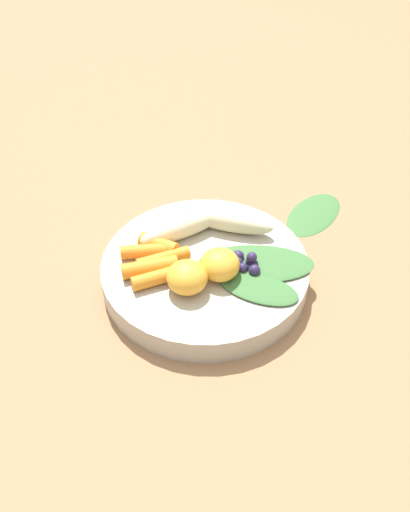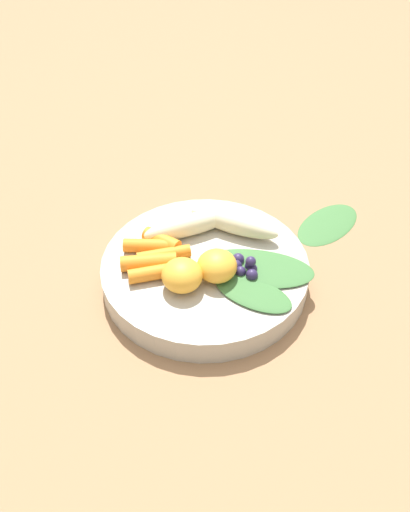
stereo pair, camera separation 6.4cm
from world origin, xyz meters
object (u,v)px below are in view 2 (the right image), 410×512
at_px(banana_peeled_left, 189,225).
at_px(kale_leaf_stray, 328,223).
at_px(banana_peeled_right, 234,223).
at_px(orange_segment_near, 217,266).
at_px(bowl, 205,272).

distance_m(banana_peeled_left, kale_leaf_stray, 0.20).
relative_size(banana_peeled_left, kale_leaf_stray, 1.04).
xyz_separation_m(banana_peeled_right, orange_segment_near, (0.08, -0.03, 0.00)).
bearing_deg(kale_leaf_stray, banana_peeled_right, 154.61).
distance_m(banana_peeled_left, banana_peeled_right, 0.06).
relative_size(banana_peeled_right, kale_leaf_stray, 1.04).
xyz_separation_m(bowl, kale_leaf_stray, (-0.08, 0.18, -0.01)).
xyz_separation_m(bowl, orange_segment_near, (0.03, 0.01, 0.03)).
bearing_deg(orange_segment_near, kale_leaf_stray, 122.22).
height_order(bowl, kale_leaf_stray, bowl).
relative_size(bowl, banana_peeled_right, 2.11).
bearing_deg(banana_peeled_right, kale_leaf_stray, -134.43).
relative_size(banana_peeled_right, orange_segment_near, 2.56).
height_order(orange_segment_near, kale_leaf_stray, orange_segment_near).
bearing_deg(bowl, banana_peeled_left, -167.77).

